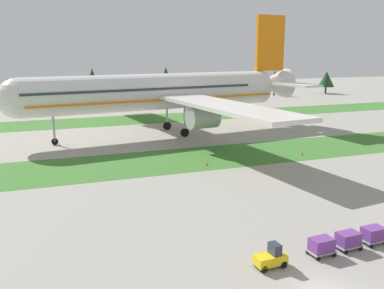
# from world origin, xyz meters

# --- Properties ---
(grass_strip_near) EXTENTS (320.00, 14.88, 0.01)m
(grass_strip_near) POSITION_xyz_m (0.00, 39.66, 0.00)
(grass_strip_near) COLOR #3D752D
(grass_strip_near) RESTS_ON ground
(grass_strip_far) EXTENTS (320.00, 14.88, 0.01)m
(grass_strip_far) POSITION_xyz_m (0.00, 81.42, 0.00)
(grass_strip_far) COLOR #3D752D
(grass_strip_far) RESTS_ON ground
(airliner) EXTENTS (62.75, 77.73, 24.70)m
(airliner) POSITION_xyz_m (6.05, 60.75, 8.86)
(airliner) COLOR silver
(airliner) RESTS_ON ground
(baggage_tug) EXTENTS (2.66, 1.43, 1.97)m
(baggage_tug) POSITION_xyz_m (-1.76, 4.61, 0.81)
(baggage_tug) COLOR yellow
(baggage_tug) RESTS_ON ground
(cargo_dolly_lead) EXTENTS (2.27, 1.61, 1.55)m
(cargo_dolly_lead) POSITION_xyz_m (3.26, 4.87, 0.92)
(cargo_dolly_lead) COLOR #A3A3A8
(cargo_dolly_lead) RESTS_ON ground
(cargo_dolly_second) EXTENTS (2.27, 1.61, 1.55)m
(cargo_dolly_second) POSITION_xyz_m (6.15, 5.02, 0.92)
(cargo_dolly_second) COLOR #A3A3A8
(cargo_dolly_second) RESTS_ON ground
(cargo_dolly_third) EXTENTS (2.27, 1.61, 1.55)m
(cargo_dolly_third) POSITION_xyz_m (9.05, 5.17, 0.92)
(cargo_dolly_third) COLOR #A3A3A8
(cargo_dolly_third) RESTS_ON ground
(taxiway_marker_1) EXTENTS (0.44, 0.44, 0.62)m
(taxiway_marker_1) POSITION_xyz_m (14.23, 33.05, 0.31)
(taxiway_marker_1) COLOR orange
(taxiway_marker_1) RESTS_ON ground
(taxiway_marker_2) EXTENTS (0.44, 0.44, 0.66)m
(taxiway_marker_2) POSITION_xyz_m (22.36, 35.57, 0.33)
(taxiway_marker_2) COLOR orange
(taxiway_marker_2) RESTS_ON ground
(taxiway_marker_3) EXTENTS (0.44, 0.44, 0.69)m
(taxiway_marker_3) POSITION_xyz_m (4.98, 34.85, 0.35)
(taxiway_marker_3) COLOR orange
(taxiway_marker_3) RESTS_ON ground
(distant_tree_line) EXTENTS (185.05, 10.92, 11.37)m
(distant_tree_line) POSITION_xyz_m (7.09, 120.33, 6.35)
(distant_tree_line) COLOR #4C3823
(distant_tree_line) RESTS_ON ground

